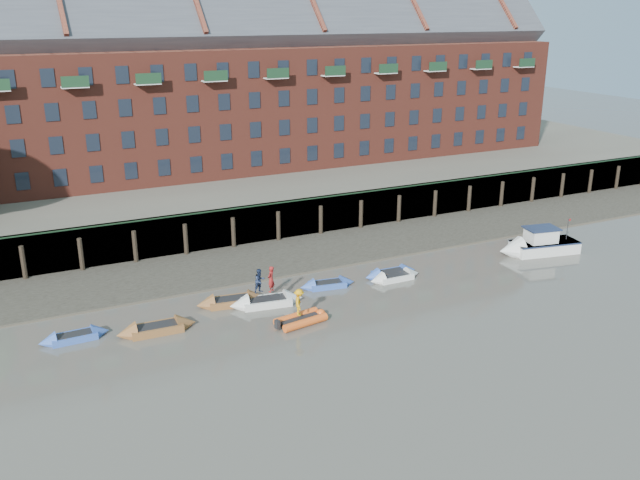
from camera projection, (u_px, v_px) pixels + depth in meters
ground at (393, 358)px, 38.37m from camera, size 220.00×220.00×0.00m
foreshore at (274, 258)px, 53.70m from camera, size 110.00×8.00×0.50m
mud_band at (291, 272)px, 50.80m from camera, size 110.00×1.60×0.10m
river_wall at (253, 224)px, 56.91m from camera, size 110.00×1.23×3.30m
bank_terrace at (206, 188)px, 68.51m from camera, size 110.00×28.00×3.20m
apartment_terrace at (197, 73)px, 65.72m from camera, size 80.60×15.56×20.98m
rowboat_0 at (74, 337)px, 40.35m from camera, size 4.08×1.30×1.18m
rowboat_1 at (157, 329)px, 41.31m from camera, size 4.88×1.57×1.40m
rowboat_2 at (232, 301)px, 45.19m from camera, size 4.85×1.98×1.37m
rowboat_3 at (267, 302)px, 45.09m from camera, size 5.15×2.14×1.45m
rowboat_4 at (327, 284)px, 48.04m from camera, size 4.13×1.75×1.16m
rowboat_5 at (395, 277)px, 49.37m from camera, size 4.09×1.19×1.19m
rowboat_6 at (391, 274)px, 50.01m from camera, size 4.22×1.35×1.21m
rib_tender at (303, 319)px, 42.59m from camera, size 3.50×2.10×0.59m
motor_launch at (533, 246)px, 54.44m from camera, size 6.99×3.38×2.77m
person_rower_a at (271, 279)px, 44.64m from camera, size 0.76×0.75×1.77m
person_rower_b at (260, 281)px, 44.51m from camera, size 0.95×0.83×1.66m
person_rib_crew at (299, 302)px, 42.19m from camera, size 1.04×1.29×1.74m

